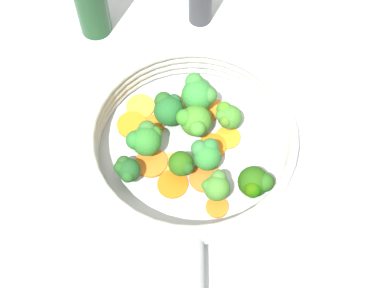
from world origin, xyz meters
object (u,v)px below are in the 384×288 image
(carrot_slice_0, at_px, (228,138))
(carrot_slice_1, at_px, (212,146))
(broccoli_floret_6, at_px, (127,169))
(broccoli_floret_8, at_px, (228,116))
(carrot_slice_11, at_px, (205,178))
(carrot_slice_12, at_px, (217,207))
(skillet, at_px, (192,151))
(carrot_slice_2, at_px, (132,125))
(broccoli_floret_7, at_px, (193,121))
(broccoli_floret_2, at_px, (216,186))
(broccoli_floret_3, at_px, (168,108))
(carrot_slice_8, at_px, (150,126))
(carrot_slice_3, at_px, (147,135))
(broccoli_floret_0, at_px, (255,183))
(broccoli_floret_5, at_px, (181,164))
(carrot_slice_9, at_px, (141,107))
(broccoli_floret_9, at_px, (198,94))
(carrot_slice_5, at_px, (181,104))
(broccoli_floret_4, at_px, (145,139))
(carrot_slice_6, at_px, (205,114))
(carrot_slice_7, at_px, (173,164))
(carrot_slice_10, at_px, (151,163))
(carrot_slice_4, at_px, (173,184))
(carrot_slice_13, at_px, (215,109))

(carrot_slice_0, bearing_deg, carrot_slice_1, -25.36)
(broccoli_floret_6, height_order, broccoli_floret_8, same)
(carrot_slice_0, height_order, carrot_slice_11, carrot_slice_11)
(carrot_slice_1, height_order, carrot_slice_12, carrot_slice_1)
(skillet, bearing_deg, carrot_slice_2, -82.41)
(broccoli_floret_7, bearing_deg, broccoli_floret_2, 48.14)
(broccoli_floret_3, xyz_separation_m, broccoli_floret_8, (-0.03, 0.08, -0.00))
(carrot_slice_8, bearing_deg, carrot_slice_3, 16.57)
(broccoli_floret_0, distance_m, broccoli_floret_2, 0.05)
(broccoli_floret_2, bearing_deg, carrot_slice_8, -108.18)
(broccoli_floret_0, height_order, broccoli_floret_5, broccoli_floret_0)
(carrot_slice_9, distance_m, broccoli_floret_6, 0.12)
(carrot_slice_11, bearing_deg, broccoli_floret_9, -144.16)
(carrot_slice_5, distance_m, broccoli_floret_0, 0.17)
(carrot_slice_2, height_order, broccoli_floret_8, broccoli_floret_8)
(carrot_slice_8, bearing_deg, carrot_slice_5, 162.55)
(carrot_slice_1, bearing_deg, carrot_slice_3, -69.63)
(carrot_slice_5, relative_size, broccoli_floret_4, 0.60)
(carrot_slice_0, distance_m, carrot_slice_6, 0.05)
(carrot_slice_7, height_order, broccoli_floret_4, broccoli_floret_4)
(broccoli_floret_4, bearing_deg, carrot_slice_9, -138.53)
(carrot_slice_10, height_order, broccoli_floret_6, broccoli_floret_6)
(carrot_slice_6, xyz_separation_m, broccoli_floret_7, (0.03, 0.00, 0.03))
(broccoli_floret_8, relative_size, broccoli_floret_9, 0.74)
(broccoli_floret_5, bearing_deg, carrot_slice_4, 0.46)
(broccoli_floret_3, height_order, broccoli_floret_5, broccoli_floret_3)
(carrot_slice_8, bearing_deg, carrot_slice_13, 138.65)
(skillet, bearing_deg, carrot_slice_0, 140.90)
(carrot_slice_11, bearing_deg, carrot_slice_1, -161.35)
(broccoli_floret_3, height_order, broccoli_floret_7, broccoli_floret_7)
(carrot_slice_8, relative_size, broccoli_floret_9, 0.70)
(carrot_slice_13, height_order, broccoli_floret_5, broccoli_floret_5)
(carrot_slice_7, bearing_deg, carrot_slice_1, 148.43)
(broccoli_floret_6, bearing_deg, skillet, 149.28)
(carrot_slice_5, distance_m, broccoli_floret_3, 0.04)
(carrot_slice_6, bearing_deg, carrot_slice_7, 2.78)
(broccoli_floret_4, distance_m, broccoli_floret_9, 0.10)
(carrot_slice_4, xyz_separation_m, carrot_slice_5, (-0.11, -0.06, 0.00))
(carrot_slice_8, bearing_deg, carrot_slice_1, 100.99)
(skillet, distance_m, carrot_slice_11, 0.05)
(carrot_slice_2, relative_size, carrot_slice_9, 1.03)
(broccoli_floret_8, distance_m, broccoli_floret_9, 0.05)
(carrot_slice_4, relative_size, carrot_slice_6, 1.34)
(skillet, bearing_deg, carrot_slice_12, 52.18)
(carrot_slice_13, bearing_deg, broccoli_floret_9, -73.39)
(carrot_slice_0, relative_size, carrot_slice_5, 1.13)
(broccoli_floret_7, relative_size, broccoli_floret_8, 1.24)
(carrot_slice_4, height_order, broccoli_floret_5, broccoli_floret_5)
(broccoli_floret_2, xyz_separation_m, broccoli_floret_7, (-0.07, -0.08, 0.00))
(carrot_slice_12, height_order, broccoli_floret_4, broccoli_floret_4)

